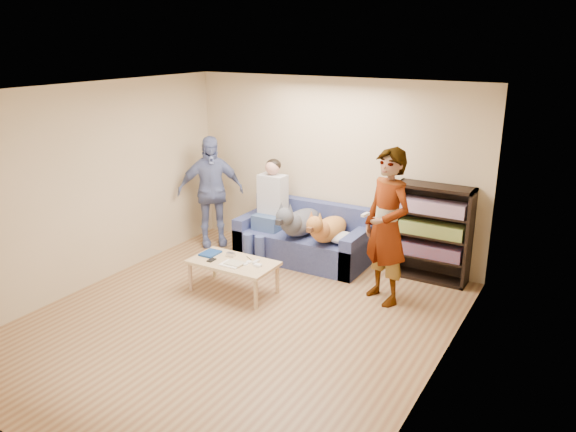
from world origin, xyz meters
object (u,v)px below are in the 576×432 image
Objects in this scene: person_standing_left at (211,191)px; person_seated at (269,206)px; person_standing_right at (387,227)px; bookshelf at (432,231)px; dog_tan at (327,229)px; dog_gray at (299,222)px; sofa at (304,241)px; camera_silver at (231,255)px; coffee_table at (233,265)px; notebook_blue at (210,253)px.

person_standing_left reaches higher than person_seated.
person_standing_right is 1.47× the size of bookshelf.
person_standing_right is at bearing -108.15° from bookshelf.
dog_tan is (-1.03, 0.47, -0.34)m from person_standing_right.
sofa is at bearing 95.81° from dog_gray.
bookshelf reaches higher than dog_tan.
person_standing_left reaches higher than camera_silver.
person_standing_right is 1.98m from coffee_table.
bookshelf is at bearing 7.40° from sofa.
notebook_blue is 1.62m from dog_tan.
dog_gray is at bearing -84.19° from sofa.
bookshelf is at bearing 8.85° from person_seated.
person_standing_left is 6.61× the size of notebook_blue.
dog_tan is (0.47, -0.22, 0.33)m from sofa.
notebook_blue is at bearing 172.87° from coffee_table.
camera_silver is at bearing -127.05° from dog_tan.
person_seated is (-0.16, 1.19, 0.33)m from camera_silver.
dog_tan is at bearing -24.76° from sofa.
person_standing_left is 1.32× the size of bookshelf.
sofa is 1.66× the size of dog_tan.
bookshelf is (1.78, 0.43, 0.05)m from dog_gray.
bookshelf reaches higher than camera_silver.
person_standing_left is 1.58m from dog_gray.
camera_silver is (-1.86, -0.62, -0.51)m from person_standing_right.
person_standing_right reaches higher than coffee_table.
coffee_table is at bearing -101.72° from dog_gray.
sofa is (0.64, 1.39, -0.15)m from notebook_blue.
person_seated reaches higher than notebook_blue.
camera_silver is at bearing -144.33° from bookshelf.
sofa is 0.72m from person_seated.
sofa is 1.53× the size of dog_gray.
dog_tan is at bearing -3.18° from dog_gray.
dog_tan is (0.83, 1.10, 0.17)m from camera_silver.
camera_silver is 0.09× the size of dog_gray.
notebook_blue is 2.94m from bookshelf.
person_standing_right is 2.02m from camera_silver.
dog_gray is at bearing 176.82° from dog_tan.
notebook_blue is (-2.14, -0.69, -0.52)m from person_standing_right.
person_seated reaches higher than dog_gray.
camera_silver is 0.08× the size of bookshelf.
camera_silver is (1.18, -1.14, -0.41)m from person_standing_left.
notebook_blue is 0.14× the size of sofa.
person_standing_left is at bearing -172.97° from bookshelf.
person_standing_right is 1.18m from dog_tan.
dog_gray is 1.83m from bookshelf.
notebook_blue is 1.38m from dog_gray.
dog_gray is (0.66, 1.19, 0.20)m from notebook_blue.
person_seated reaches higher than coffee_table.
coffee_table is (1.30, -1.26, -0.49)m from person_standing_left.
sofa is at bearing -175.29° from person_standing_right.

